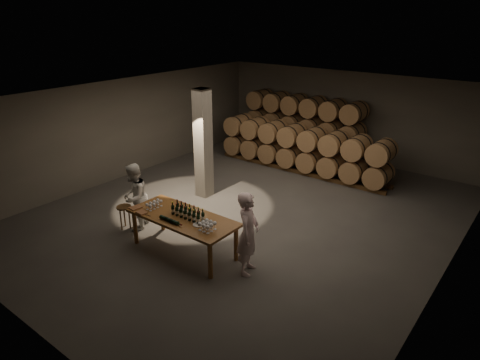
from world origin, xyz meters
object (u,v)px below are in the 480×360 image
Objects in this scene: plate at (199,225)px; stool at (124,210)px; person_woman at (134,197)px; bottle_cluster at (188,213)px; notebook_near at (142,212)px; person_man at (248,233)px; tasting_table at (183,220)px.

plate reaches higher than stool.
plate is 0.15× the size of person_woman.
bottle_cluster is 3.68× the size of notebook_near.
notebook_near is (-1.00, -0.47, -0.10)m from bottle_cluster.
stool is at bearing 75.39° from person_man.
bottle_cluster is 1.40× the size of stool.
tasting_table is 0.25m from bottle_cluster.
stool is 3.68m from person_man.
plate is 1.13m from person_man.
bottle_cluster is (0.14, 0.02, 0.21)m from tasting_table.
person_man is (1.51, 0.22, -0.10)m from bottle_cluster.
plate is at bearing 56.53° from person_woman.
tasting_table is 10.31× the size of plate.
bottle_cluster is 1.53m from person_man.
stool is (-2.55, -0.02, -0.41)m from plate.
person_man is (2.51, 0.69, 0.00)m from notebook_near.
plate is (0.43, -0.11, -0.10)m from bottle_cluster.
notebook_near is 1.06m from person_woman.
person_woman reaches higher than tasting_table.
tasting_table is 3.03× the size of bottle_cluster.
person_man is at bearing 5.48° from stool.
bottle_cluster is at bearing 58.75° from person_woman.
person_man is (3.63, 0.35, 0.41)m from stool.
notebook_near is at bearing -154.89° from bottle_cluster.
stool is at bearing -179.48° from plate.
person_woman is at bearing 178.00° from bottle_cluster.
tasting_table is 0.58m from plate.
person_man is at bearing 8.26° from bottle_cluster.
tasting_table is 2.01m from stool.
tasting_table is at bearing -171.03° from bottle_cluster.
plate is at bearing 0.52° from stool.
plate is 2.58m from stool.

